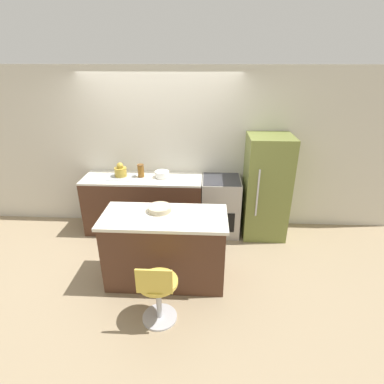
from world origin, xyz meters
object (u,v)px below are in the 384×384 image
(mixing_bowl, at_px, (162,174))
(kettle, at_px, (120,171))
(stool_chair, at_px, (158,293))
(oven_range, at_px, (220,206))
(refrigerator, at_px, (266,187))

(mixing_bowl, bearing_deg, kettle, 180.00)
(mixing_bowl, bearing_deg, stool_chair, -83.74)
(oven_range, relative_size, stool_chair, 1.16)
(refrigerator, bearing_deg, kettle, 178.45)
(oven_range, height_order, refrigerator, refrigerator)
(oven_range, relative_size, kettle, 4.15)
(kettle, bearing_deg, mixing_bowl, 0.00)
(refrigerator, height_order, mixing_bowl, refrigerator)
(stool_chair, bearing_deg, refrigerator, 53.47)
(stool_chair, bearing_deg, mixing_bowl, 96.26)
(refrigerator, bearing_deg, oven_range, 178.55)
(stool_chair, distance_m, mixing_bowl, 2.09)
(refrigerator, distance_m, stool_chair, 2.44)
(refrigerator, xyz_separation_m, stool_chair, (-1.43, -1.93, -0.43))
(mixing_bowl, bearing_deg, oven_range, -2.71)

